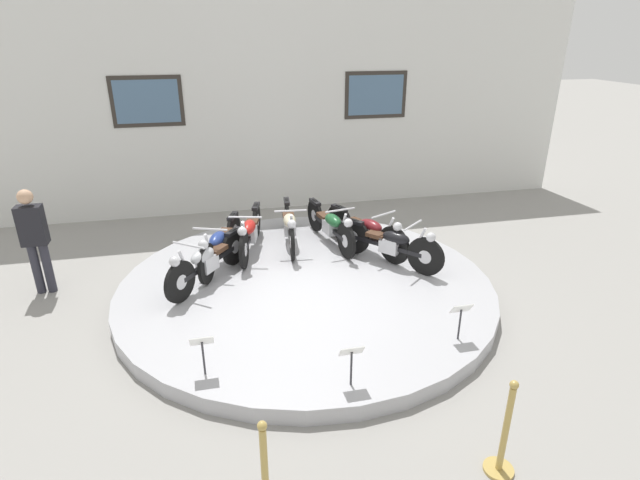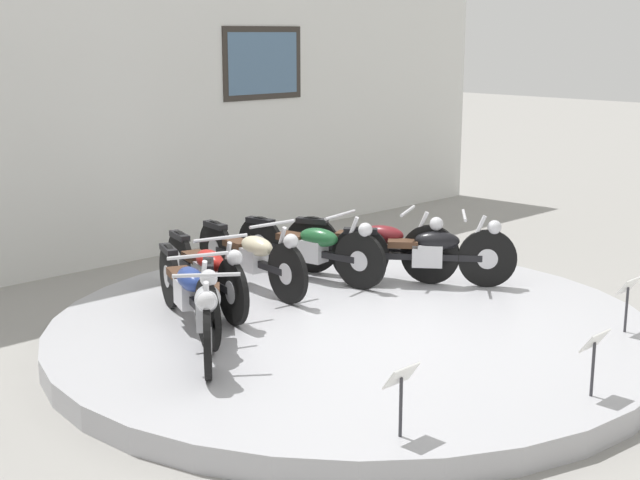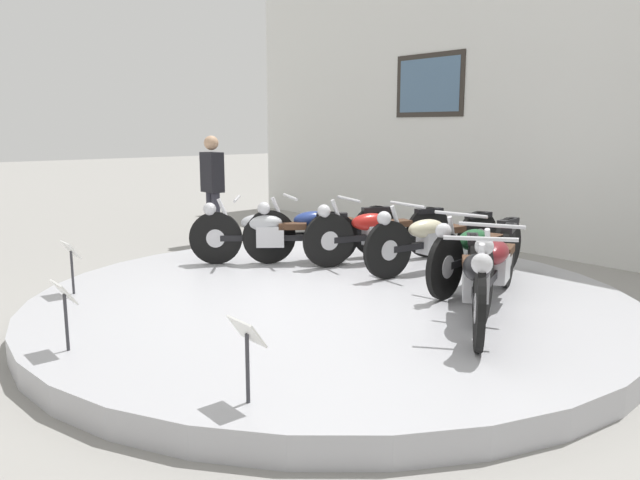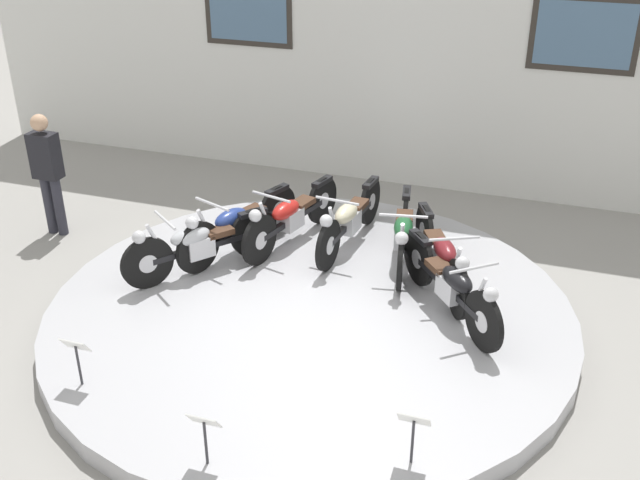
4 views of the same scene
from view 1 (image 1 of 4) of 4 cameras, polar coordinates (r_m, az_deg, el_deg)
The scene contains 15 objects.
ground_plane at distance 7.79m, azimuth -1.59°, elevation -6.05°, with size 60.00×60.00×0.00m, color gray.
display_platform at distance 7.74m, azimuth -1.60°, elevation -5.37°, with size 5.67×5.67×0.21m, color #ADADB2.
back_wall at distance 11.05m, azimuth -6.12°, elevation 14.76°, with size 14.00×0.22×4.44m.
motorcycle_silver at distance 7.67m, azimuth -12.79°, elevation -2.24°, with size 1.24×1.59×0.78m.
motorcycle_blue at distance 8.20m, azimuth -11.35°, elevation -0.36°, with size 0.79×1.87×0.79m.
motorcycle_red at distance 8.62m, azimuth -7.99°, elevation 1.02°, with size 0.64×1.92×0.79m.
motorcycle_cream at distance 8.84m, azimuth -3.51°, elevation 1.77°, with size 0.54×1.96×0.78m.
motorcycle_green at distance 8.83m, azimuth 1.23°, elevation 1.79°, with size 0.55×1.94×0.78m.
motorcycle_maroon at distance 8.59m, azimuth 5.36°, elevation 1.13°, with size 0.93×1.81×0.80m.
motorcycle_black at distance 8.15m, azimuth 8.04°, elevation -0.31°, with size 1.30×1.55×0.79m.
info_placard_front_left at distance 5.72m, azimuth -13.31°, elevation -11.74°, with size 0.26×0.11×0.51m.
info_placard_front_centre at distance 5.44m, azimuth 3.63°, elevation -13.14°, with size 0.26×0.11×0.51m.
info_placard_front_right at distance 6.38m, azimuth 15.81°, elevation -8.08°, with size 0.26×0.11×0.51m.
visitor_standing at distance 8.55m, azimuth -29.85°, elevation 0.40°, with size 0.36×0.22×1.66m.
stanchion_post_right_of_entry at distance 5.13m, azimuth 20.23°, elevation -20.85°, with size 0.28×0.28×1.02m.
Camera 1 is at (-1.30, -6.68, 3.78)m, focal length 28.00 mm.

